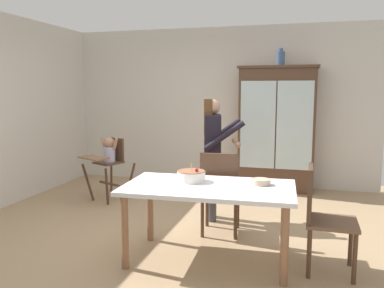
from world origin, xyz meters
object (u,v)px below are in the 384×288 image
at_px(high_chair_with_toddler, 109,157).
at_px(serving_bowl, 261,182).
at_px(dining_chair_far_side, 220,188).
at_px(birthday_cake, 191,176).
at_px(dining_table, 209,195).
at_px(dining_chair_right_end, 320,212).
at_px(china_cabinet, 277,129).
at_px(adult_person, 213,144).
at_px(ceramic_vase, 281,58).

xyz_separation_m(high_chair_with_toddler, serving_bowl, (2.38, -1.48, 0.11)).
height_order(serving_bowl, dining_chair_far_side, dining_chair_far_side).
relative_size(birthday_cake, dining_chair_far_side, 0.29).
relative_size(dining_table, dining_chair_right_end, 1.71).
bearing_deg(china_cabinet, adult_person, -111.25).
relative_size(high_chair_with_toddler, dining_table, 0.58).
distance_m(high_chair_with_toddler, birthday_cake, 2.29).
bearing_deg(birthday_cake, china_cabinet, 77.01).
bearing_deg(china_cabinet, dining_chair_right_end, -78.73).
bearing_deg(dining_table, high_chair_with_toddler, 139.08).
bearing_deg(china_cabinet, serving_bowl, -89.37).
height_order(adult_person, dining_chair_right_end, adult_person).
distance_m(ceramic_vase, high_chair_with_toddler, 3.09).
bearing_deg(high_chair_with_toddler, dining_table, -17.24).
xyz_separation_m(ceramic_vase, adult_person, (-0.71, -1.74, -1.17)).
bearing_deg(dining_chair_right_end, high_chair_with_toddler, 62.65).
distance_m(birthday_cake, dining_chair_far_side, 0.62).
bearing_deg(ceramic_vase, dining_chair_right_end, -79.34).
bearing_deg(high_chair_with_toddler, dining_chair_right_end, -4.98).
bearing_deg(china_cabinet, dining_table, -98.60).
relative_size(china_cabinet, adult_person, 1.32).
relative_size(high_chair_with_toddler, dining_chair_far_side, 0.99).
xyz_separation_m(high_chair_with_toddler, birthday_cake, (1.70, -1.53, 0.14)).
height_order(dining_table, dining_chair_far_side, dining_chair_far_side).
height_order(dining_table, dining_chair_right_end, dining_chair_right_end).
bearing_deg(china_cabinet, dining_chair_far_side, -101.62).
bearing_deg(ceramic_vase, dining_table, -99.18).
distance_m(serving_bowl, dining_chair_right_end, 0.60).
xyz_separation_m(ceramic_vase, dining_chair_far_side, (-0.50, -2.28, -1.58)).
bearing_deg(dining_table, adult_person, 100.75).
xyz_separation_m(adult_person, serving_bowl, (0.70, -1.04, -0.20)).
height_order(dining_table, birthday_cake, birthday_cake).
xyz_separation_m(dining_table, dining_chair_far_side, (-0.02, 0.66, -0.09)).
height_order(china_cabinet, high_chair_with_toddler, china_cabinet).
height_order(adult_person, dining_table, adult_person).
height_order(ceramic_vase, birthday_cake, ceramic_vase).
height_order(china_cabinet, ceramic_vase, ceramic_vase).
distance_m(ceramic_vase, dining_table, 3.33).
bearing_deg(birthday_cake, ceramic_vase, 76.43).
xyz_separation_m(serving_bowl, dining_chair_right_end, (0.55, -0.12, -0.21)).
xyz_separation_m(china_cabinet, birthday_cake, (-0.65, -2.82, -0.22)).
bearing_deg(dining_table, ceramic_vase, 80.82).
bearing_deg(birthday_cake, dining_chair_right_end, -3.28).
distance_m(ceramic_vase, dining_chair_right_end, 3.34).
relative_size(adult_person, dining_chair_right_end, 1.59).
relative_size(adult_person, serving_bowl, 8.50).
distance_m(birthday_cake, dining_chair_right_end, 1.25).
bearing_deg(dining_chair_far_side, serving_bowl, 130.25).
distance_m(serving_bowl, dining_chair_far_side, 0.73).
bearing_deg(ceramic_vase, serving_bowl, -90.02).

